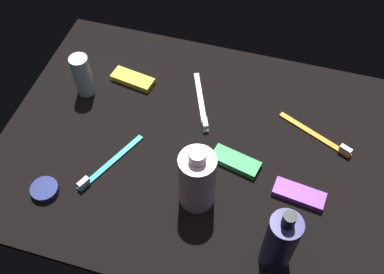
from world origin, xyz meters
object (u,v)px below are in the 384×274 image
Objects in this scene: deodorant_stick at (83,75)px; toothbrush_teal at (107,165)px; snack_bar_green at (236,161)px; toothbrush_orange at (319,136)px; toothbrush_white at (201,104)px; snack_bar_yellow at (133,79)px; snack_bar_purple at (299,194)px; lotion_bottle at (280,242)px; bodywash_bottle at (197,180)px; cream_tin_left at (45,190)px.

toothbrush_teal is at bearing 125.14° from deodorant_stick.
deodorant_stick reaches higher than snack_bar_green.
toothbrush_orange and toothbrush_white have the same top height.
toothbrush_white is 18.33cm from snack_bar_yellow.
snack_bar_purple is at bearing 164.87° from deodorant_stick.
snack_bar_yellow is at bearing -147.66° from deodorant_stick.
toothbrush_teal is 24.72cm from snack_bar_yellow.
lotion_bottle reaches higher than toothbrush_teal.
snack_bar_green is (14.04, -4.13, 0.00)cm from snack_bar_purple.
bodywash_bottle is 13.50cm from snack_bar_green.
lotion_bottle is at bearing 125.39° from toothbrush_white.
lotion_bottle is at bearing 81.09° from toothbrush_orange.
cream_tin_left is (-3.14, 27.62, -4.62)cm from deodorant_stick.
toothbrush_white is (-27.66, -3.28, -4.78)cm from deodorant_stick.
deodorant_stick is 28.18cm from cream_tin_left.
bodywash_bottle is 2.93× the size of cream_tin_left.
lotion_bottle is 18.98cm from bodywash_bottle.
snack_bar_green is at bearing -162.30° from toothbrush_teal.
bodywash_bottle is at bearing 103.19° from toothbrush_white.
deodorant_stick is 55.01cm from snack_bar_purple.
snack_bar_yellow is at bearing -16.10° from snack_bar_green.
snack_bar_green is (11.48, -18.51, -7.02)cm from lotion_bottle.
lotion_bottle is at bearing 150.33° from deodorant_stick.
toothbrush_orange is 59.58cm from cream_tin_left.
cream_tin_left is (30.09, 7.11, -6.60)cm from bodywash_bottle.
lotion_bottle reaches higher than cream_tin_left.
cream_tin_left is (9.84, 9.18, 0.15)cm from toothbrush_teal.
bodywash_bottle is 21.67cm from snack_bar_purple.
lotion_bottle reaches higher than bodywash_bottle.
toothbrush_white reaches higher than snack_bar_yellow.
deodorant_stick is at bearing 1.59° from toothbrush_orange.
toothbrush_white is at bearing -179.18° from snack_bar_yellow.
lotion_bottle is 1.06× the size of toothbrush_orange.
bodywash_bottle is 31.62cm from cream_tin_left.
deodorant_stick reaches higher than snack_bar_purple.
snack_bar_green is (-11.22, 13.45, 0.14)cm from toothbrush_white.
cream_tin_left is at bearing 38.85° from snack_bar_green.
snack_bar_yellow is at bearing -5.65° from toothbrush_orange.
bodywash_bottle is at bearing 148.32° from deodorant_stick.
bodywash_bottle is 1.58× the size of snack_bar_yellow.
bodywash_bottle is 36.19cm from snack_bar_yellow.
snack_bar_yellow is 34.27cm from cream_tin_left.
snack_bar_yellow is (-9.54, -6.04, -4.63)cm from deodorant_stick.
toothbrush_orange reaches higher than snack_bar_purple.
cream_tin_left is at bearing 13.30° from bodywash_bottle.
bodywash_bottle reaches higher than toothbrush_orange.
toothbrush_orange is at bearing -90.87° from snack_bar_purple.
lotion_bottle is 1.06× the size of toothbrush_teal.
bodywash_bottle is 31.78cm from toothbrush_orange.
snack_bar_green is at bearing 165.33° from deodorant_stick.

